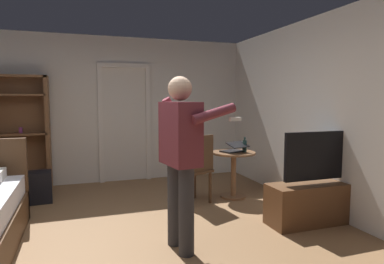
# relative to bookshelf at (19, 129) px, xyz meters

# --- Properties ---
(ground_plane) EXTENTS (6.39, 6.39, 0.00)m
(ground_plane) POSITION_rel_bookshelf_xyz_m (1.18, -2.74, -1.01)
(ground_plane) COLOR olive
(wall_back) EXTENTS (5.72, 0.12, 2.60)m
(wall_back) POSITION_rel_bookshelf_xyz_m (1.18, 0.22, 0.29)
(wall_back) COLOR silver
(wall_back) RESTS_ON ground_plane
(wall_right) EXTENTS (0.12, 6.05, 2.60)m
(wall_right) POSITION_rel_bookshelf_xyz_m (3.98, -2.74, 0.29)
(wall_right) COLOR silver
(wall_right) RESTS_ON ground_plane
(doorway_frame) EXTENTS (0.93, 0.08, 2.13)m
(doorway_frame) POSITION_rel_bookshelf_xyz_m (1.70, 0.14, 0.21)
(doorway_frame) COLOR white
(doorway_frame) RESTS_ON ground_plane
(bookshelf) EXTENTS (0.91, 0.32, 1.87)m
(bookshelf) POSITION_rel_bookshelf_xyz_m (0.00, 0.00, 0.00)
(bookshelf) COLOR brown
(bookshelf) RESTS_ON ground_plane
(tv_flatscreen) EXTENTS (1.28, 0.40, 1.11)m
(tv_flatscreen) POSITION_rel_bookshelf_xyz_m (3.62, -2.73, -0.70)
(tv_flatscreen) COLOR brown
(tv_flatscreen) RESTS_ON ground_plane
(side_table) EXTENTS (0.66, 0.66, 0.70)m
(side_table) POSITION_rel_bookshelf_xyz_m (3.11, -1.45, -0.54)
(side_table) COLOR brown
(side_table) RESTS_ON ground_plane
(laptop) EXTENTS (0.41, 0.41, 0.16)m
(laptop) POSITION_rel_bookshelf_xyz_m (3.09, -1.49, -0.26)
(laptop) COLOR black
(laptop) RESTS_ON side_table
(bottle_on_table) EXTENTS (0.06, 0.06, 0.23)m
(bottle_on_table) POSITION_rel_bookshelf_xyz_m (3.25, -1.53, -0.22)
(bottle_on_table) COLOR #1F3730
(bottle_on_table) RESTS_ON side_table
(wooden_chair) EXTENTS (0.55, 0.55, 0.99)m
(wooden_chair) POSITION_rel_bookshelf_xyz_m (2.48, -1.57, -0.47)
(wooden_chair) COLOR #4C331E
(wooden_chair) RESTS_ON ground_plane
(person_blue_shirt) EXTENTS (0.70, 0.65, 1.71)m
(person_blue_shirt) POSITION_rel_bookshelf_xyz_m (1.83, -2.90, -0.01)
(person_blue_shirt) COLOR #333338
(person_blue_shirt) RESTS_ON ground_plane
(suitcase_dark) EXTENTS (0.58, 0.35, 0.45)m
(suitcase_dark) POSITION_rel_bookshelf_xyz_m (0.23, -0.78, -0.79)
(suitcase_dark) COLOR black
(suitcase_dark) RESTS_ON ground_plane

